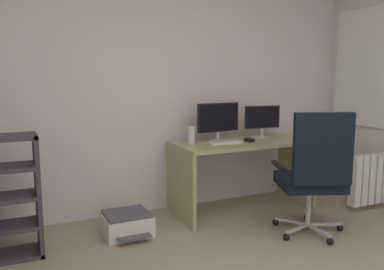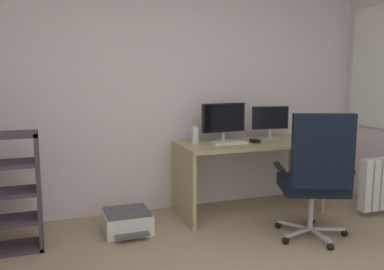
% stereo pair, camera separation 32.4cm
% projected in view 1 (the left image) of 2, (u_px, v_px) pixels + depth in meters
% --- Properties ---
extents(wall_back, '(4.64, 0.10, 2.66)m').
position_uv_depth(wall_back, '(151.00, 81.00, 4.07)').
color(wall_back, silver).
rests_on(wall_back, ground).
extents(desk, '(1.42, 0.65, 0.73)m').
position_uv_depth(desk, '(243.00, 160.00, 4.14)').
color(desk, tan).
rests_on(desk, ground).
extents(monitor_main, '(0.47, 0.18, 0.38)m').
position_uv_depth(monitor_main, '(218.00, 119.00, 4.08)').
color(monitor_main, '#B2B5B7').
rests_on(monitor_main, desk).
extents(monitor_secondary, '(0.40, 0.18, 0.34)m').
position_uv_depth(monitor_secondary, '(262.00, 119.00, 4.30)').
color(monitor_secondary, '#B2B5B7').
rests_on(monitor_secondary, desk).
extents(keyboard, '(0.34, 0.13, 0.02)m').
position_uv_depth(keyboard, '(225.00, 142.00, 3.96)').
color(keyboard, silver).
rests_on(keyboard, desk).
extents(computer_mouse, '(0.08, 0.11, 0.03)m').
position_uv_depth(computer_mouse, '(249.00, 140.00, 4.06)').
color(computer_mouse, black).
rests_on(computer_mouse, desk).
extents(desktop_speaker, '(0.07, 0.07, 0.17)m').
position_uv_depth(desktop_speaker, '(191.00, 135.00, 3.92)').
color(desktop_speaker, silver).
rests_on(desktop_speaker, desk).
extents(office_chair, '(0.68, 0.70, 1.10)m').
position_uv_depth(office_chair, '(315.00, 172.00, 3.43)').
color(office_chair, '#B7BABC').
rests_on(office_chair, ground).
extents(printer, '(0.41, 0.46, 0.20)m').
position_uv_depth(printer, '(127.00, 223.00, 3.56)').
color(printer, silver).
rests_on(printer, ground).
extents(radiator, '(0.87, 0.10, 0.52)m').
position_uv_depth(radiator, '(382.00, 177.00, 4.28)').
color(radiator, white).
rests_on(radiator, ground).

